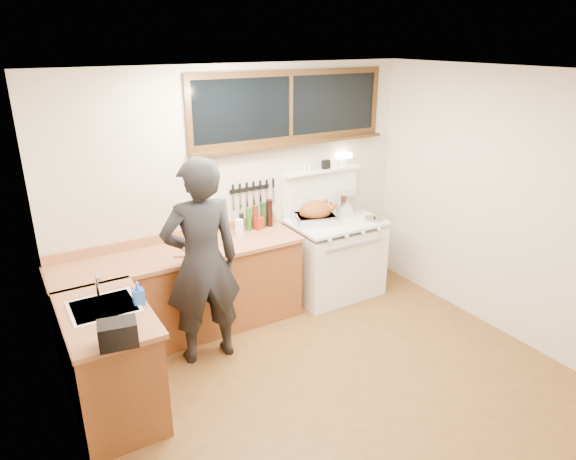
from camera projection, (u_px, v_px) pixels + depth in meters
ground_plane at (333, 385)px, 4.48m from camera, size 4.00×3.50×0.02m
room_shell at (339, 204)px, 3.89m from camera, size 4.10×3.60×2.65m
counter_back at (184, 292)px, 5.10m from camera, size 2.44×0.64×1.00m
counter_left at (110, 362)px, 4.01m from camera, size 0.64×1.09×0.90m
sink_unit at (104, 313)px, 3.94m from camera, size 0.50×0.45×0.37m
vintage_stove at (334, 256)px, 5.92m from camera, size 1.02×0.74×1.58m
back_window at (291, 115)px, 5.42m from camera, size 2.32×0.13×0.77m
left_doorway at (90, 392)px, 2.70m from camera, size 0.02×1.04×2.17m
knife_strip at (252, 190)px, 5.46m from camera, size 0.52×0.03×0.28m
man at (202, 263)px, 4.54m from camera, size 0.74×0.52×1.92m
soap_bottle at (138, 293)px, 3.94m from camera, size 0.09×0.09×0.19m
toaster at (118, 334)px, 3.42m from camera, size 0.28×0.21×0.17m
cutting_board at (194, 247)px, 4.92m from camera, size 0.44×0.39×0.13m
roast_turkey at (316, 214)px, 5.66m from camera, size 0.54×0.46×0.25m
stockpot at (348, 203)px, 5.95m from camera, size 0.28×0.28×0.25m
saucepan at (341, 210)px, 5.92m from camera, size 0.20×0.30×0.12m
pot_lid at (374, 219)px, 5.78m from camera, size 0.29×0.29×0.04m
coffee_tin at (259, 223)px, 5.49m from camera, size 0.11×0.10×0.14m
pitcher at (239, 228)px, 5.31m from camera, size 0.11×0.11×0.17m
bottle_cluster at (259, 216)px, 5.49m from camera, size 0.40×0.07×0.30m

